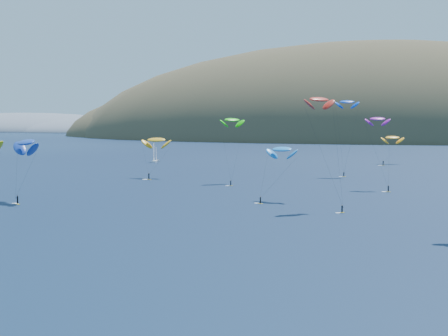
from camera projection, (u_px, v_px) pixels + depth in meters
The scene contains 12 objects.
ground at pixel (18, 308), 68.05m from camera, with size 2800.00×2800.00×0.00m, color black.
island at pixel (387, 149), 601.32m from camera, with size 730.00×300.00×210.00m.
headland at pixel (42, 133), 903.64m from camera, with size 460.00×250.00×60.00m.
sailboat at pixel (155, 160), 285.33m from camera, with size 8.37×7.22×10.09m.
kitesurfer_1 at pixel (156, 140), 212.32m from camera, with size 10.11×10.47×15.69m.
kitesurfer_3 at pixel (232, 120), 196.83m from camera, with size 8.42×15.08×22.00m.
kitesurfer_4 at pixel (347, 102), 217.96m from camera, with size 8.36×6.67×28.20m.
kitesurfer_5 at pixel (282, 149), 154.70m from camera, with size 8.97×11.05×15.04m.
kitesurfer_6 at pixel (378, 119), 179.29m from camera, with size 7.67×10.07×22.10m.
kitesurfer_9 at pixel (319, 100), 139.51m from camera, with size 10.39×9.34×26.79m.
kitesurfer_10 at pixel (26, 142), 153.39m from camera, with size 11.60×11.87×17.49m.
kitesurfer_11 at pixel (392, 138), 275.12m from camera, with size 10.05×14.95×14.24m.
Camera 1 is at (38.62, -58.70, 20.88)m, focal length 50.00 mm.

